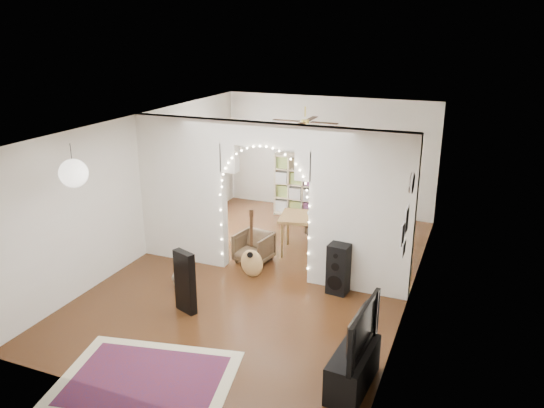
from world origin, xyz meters
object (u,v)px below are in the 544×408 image
at_px(bookcase, 304,185).
at_px(dining_chair_left, 254,247).
at_px(media_console, 353,369).
at_px(floor_speaker, 338,269).
at_px(dining_chair_right, 322,224).
at_px(dining_table, 312,220).
at_px(acoustic_guitar, 252,252).

height_order(bookcase, dining_chair_left, bookcase).
bearing_deg(media_console, floor_speaker, 114.08).
distance_m(dining_chair_left, dining_chair_right, 1.90).
xyz_separation_m(floor_speaker, media_console, (0.82, -2.29, -0.18)).
bearing_deg(media_console, dining_table, 119.64).
height_order(acoustic_guitar, dining_chair_right, acoustic_guitar).
distance_m(acoustic_guitar, dining_chair_right, 2.40).
xyz_separation_m(acoustic_guitar, dining_chair_left, (-0.23, 0.60, -0.18)).
bearing_deg(bookcase, dining_chair_right, -67.65).
bearing_deg(acoustic_guitar, media_console, -64.40).
distance_m(media_console, dining_table, 4.07).
bearing_deg(dining_chair_right, bookcase, 138.30).
xyz_separation_m(media_console, bookcase, (-2.61, 5.78, 0.46)).
bearing_deg(bookcase, dining_table, -79.80).
relative_size(floor_speaker, dining_table, 0.65).
bearing_deg(dining_table, dining_chair_right, 83.57).
relative_size(floor_speaker, dining_chair_left, 1.38).
height_order(acoustic_guitar, bookcase, bookcase).
relative_size(acoustic_guitar, dining_table, 0.80).
bearing_deg(floor_speaker, acoustic_guitar, -173.51).
bearing_deg(dining_chair_left, acoustic_guitar, -59.14).
height_order(bookcase, dining_chair_right, bookcase).
xyz_separation_m(media_console, dining_chair_right, (-1.79, 4.61, 0.01)).
bearing_deg(floor_speaker, bookcase, 123.68).
distance_m(floor_speaker, bookcase, 3.94).
height_order(floor_speaker, dining_chair_left, floor_speaker).
bearing_deg(dining_table, media_console, -75.14).
height_order(acoustic_guitar, dining_chair_left, acoustic_guitar).
distance_m(floor_speaker, dining_chair_left, 1.89).
relative_size(dining_table, dining_chair_left, 2.14).
relative_size(acoustic_guitar, dining_chair_left, 1.71).
relative_size(acoustic_guitar, dining_chair_right, 1.87).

